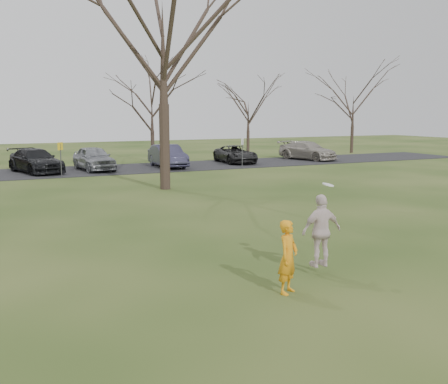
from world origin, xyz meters
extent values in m
plane|color=#1E380F|center=(0.00, 0.00, 0.00)|extent=(120.00, 120.00, 0.00)
cube|color=black|center=(0.00, 25.00, 0.02)|extent=(62.00, 6.50, 0.04)
imported|color=orange|center=(-0.63, -0.43, 0.78)|extent=(0.68, 0.63, 1.56)
imported|color=black|center=(-3.10, 25.17, 0.79)|extent=(3.46, 5.52, 1.49)
imported|color=gray|center=(0.51, 24.95, 0.83)|extent=(2.33, 4.80, 1.58)
imported|color=#323049|center=(5.53, 24.66, 0.82)|extent=(1.82, 4.77, 1.55)
imported|color=black|center=(11.23, 25.48, 0.69)|extent=(2.55, 4.86, 1.30)
imported|color=gray|center=(17.73, 25.38, 0.78)|extent=(3.47, 5.47, 1.48)
imported|color=silver|center=(0.74, 0.29, 1.05)|extent=(1.02, 0.47, 1.71)
cylinder|color=white|center=(0.91, 0.32, 2.12)|extent=(0.28, 0.27, 0.11)
cylinder|color=#47474C|center=(-2.00, 22.00, 1.00)|extent=(0.06, 0.06, 2.00)
cube|color=yellow|center=(-2.00, 22.00, 1.85)|extent=(0.35, 0.35, 0.45)
cylinder|color=#47474C|center=(10.00, 22.00, 1.00)|extent=(0.06, 0.06, 2.00)
cube|color=silver|center=(10.00, 22.00, 1.85)|extent=(0.35, 0.35, 0.45)
camera|label=1|loc=(-6.33, -9.24, 3.75)|focal=41.26mm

